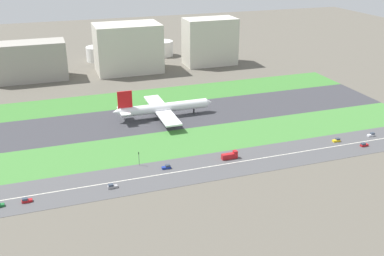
{
  "coord_description": "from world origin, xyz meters",
  "views": [
    {
      "loc": [
        -79.5,
        -257.31,
        104.34
      ],
      "look_at": [
        -3.9,
        -36.5,
        6.0
      ],
      "focal_mm": 41.86,
      "sensor_mm": 36.0,
      "label": 1
    }
  ],
  "objects_px": {
    "traffic_light": "(139,158)",
    "office_tower": "(210,42)",
    "car_5": "(371,135)",
    "car_4": "(337,140)",
    "car_3": "(364,145)",
    "fuel_tank_centre": "(134,51)",
    "airliner": "(162,108)",
    "car_6": "(26,200)",
    "car_1": "(112,186)",
    "truck_0": "(230,156)",
    "terminal_building": "(28,61)",
    "car_0": "(167,167)",
    "hangar_building": "(128,48)",
    "fuel_tank_east": "(162,48)",
    "fuel_tank_west": "(98,54)"
  },
  "relations": [
    {
      "from": "truck_0",
      "to": "office_tower",
      "type": "relative_size",
      "value": 0.18
    },
    {
      "from": "car_1",
      "to": "office_tower",
      "type": "xyz_separation_m",
      "value": [
        121.12,
        192.0,
        19.59
      ]
    },
    {
      "from": "car_0",
      "to": "hangar_building",
      "type": "distance_m",
      "value": 183.93
    },
    {
      "from": "car_0",
      "to": "car_1",
      "type": "xyz_separation_m",
      "value": [
        -28.62,
        -10.0,
        0.0
      ]
    },
    {
      "from": "car_6",
      "to": "car_0",
      "type": "bearing_deg",
      "value": -171.32
    },
    {
      "from": "car_1",
      "to": "terminal_building",
      "type": "xyz_separation_m",
      "value": [
        -33.44,
        192.0,
        14.33
      ]
    },
    {
      "from": "car_1",
      "to": "car_4",
      "type": "distance_m",
      "value": 127.95
    },
    {
      "from": "office_tower",
      "to": "terminal_building",
      "type": "bearing_deg",
      "value": 180.0
    },
    {
      "from": "car_5",
      "to": "fuel_tank_west",
      "type": "height_order",
      "value": "fuel_tank_west"
    },
    {
      "from": "truck_0",
      "to": "car_1",
      "type": "bearing_deg",
      "value": -170.92
    },
    {
      "from": "truck_0",
      "to": "car_4",
      "type": "xyz_separation_m",
      "value": [
        64.99,
        0.0,
        -0.75
      ]
    },
    {
      "from": "car_6",
      "to": "hangar_building",
      "type": "height_order",
      "value": "hangar_building"
    },
    {
      "from": "car_0",
      "to": "fuel_tank_west",
      "type": "height_order",
      "value": "fuel_tank_west"
    },
    {
      "from": "airliner",
      "to": "car_6",
      "type": "bearing_deg",
      "value": -136.45
    },
    {
      "from": "airliner",
      "to": "truck_0",
      "type": "relative_size",
      "value": 7.74
    },
    {
      "from": "car_3",
      "to": "fuel_tank_centre",
      "type": "bearing_deg",
      "value": -72.11
    },
    {
      "from": "office_tower",
      "to": "car_6",
      "type": "bearing_deg",
      "value": -129.46
    },
    {
      "from": "car_0",
      "to": "fuel_tank_west",
      "type": "distance_m",
      "value": 227.08
    },
    {
      "from": "airliner",
      "to": "fuel_tank_west",
      "type": "height_order",
      "value": "airliner"
    },
    {
      "from": "airliner",
      "to": "car_0",
      "type": "height_order",
      "value": "airliner"
    },
    {
      "from": "terminal_building",
      "to": "office_tower",
      "type": "bearing_deg",
      "value": 0.0
    },
    {
      "from": "car_6",
      "to": "terminal_building",
      "type": "relative_size",
      "value": 0.08
    },
    {
      "from": "airliner",
      "to": "car_4",
      "type": "bearing_deg",
      "value": -39.52
    },
    {
      "from": "car_3",
      "to": "traffic_light",
      "type": "height_order",
      "value": "traffic_light"
    },
    {
      "from": "fuel_tank_east",
      "to": "traffic_light",
      "type": "bearing_deg",
      "value": -108.31
    },
    {
      "from": "traffic_light",
      "to": "office_tower",
      "type": "relative_size",
      "value": 0.16
    },
    {
      "from": "car_5",
      "to": "hangar_building",
      "type": "distance_m",
      "value": 210.54
    },
    {
      "from": "fuel_tank_centre",
      "to": "airliner",
      "type": "bearing_deg",
      "value": -95.88
    },
    {
      "from": "terminal_building",
      "to": "fuel_tank_west",
      "type": "distance_m",
      "value": 75.89
    },
    {
      "from": "traffic_light",
      "to": "car_0",
      "type": "bearing_deg",
      "value": -33.71
    },
    {
      "from": "car_1",
      "to": "fuel_tank_centre",
      "type": "relative_size",
      "value": 0.25
    },
    {
      "from": "car_6",
      "to": "truck_0",
      "type": "relative_size",
      "value": 0.52
    },
    {
      "from": "truck_0",
      "to": "terminal_building",
      "type": "distance_m",
      "value": 206.22
    },
    {
      "from": "car_4",
      "to": "fuel_tank_centre",
      "type": "bearing_deg",
      "value": 106.22
    },
    {
      "from": "terminal_building",
      "to": "fuel_tank_centre",
      "type": "bearing_deg",
      "value": 25.36
    },
    {
      "from": "truck_0",
      "to": "airliner",
      "type": "bearing_deg",
      "value": 104.38
    },
    {
      "from": "fuel_tank_west",
      "to": "fuel_tank_centre",
      "type": "distance_m",
      "value": 34.46
    },
    {
      "from": "car_5",
      "to": "car_1",
      "type": "distance_m",
      "value": 151.4
    },
    {
      "from": "terminal_building",
      "to": "fuel_tank_west",
      "type": "relative_size",
      "value": 2.73
    },
    {
      "from": "airliner",
      "to": "traffic_light",
      "type": "distance_m",
      "value": 66.46
    },
    {
      "from": "car_3",
      "to": "car_6",
      "type": "xyz_separation_m",
      "value": [
        -174.92,
        0.0,
        0.0
      ]
    },
    {
      "from": "fuel_tank_east",
      "to": "car_5",
      "type": "bearing_deg",
      "value": -74.74
    },
    {
      "from": "car_4",
      "to": "hangar_building",
      "type": "relative_size",
      "value": 0.08
    },
    {
      "from": "car_5",
      "to": "car_4",
      "type": "distance_m",
      "value": 23.51
    },
    {
      "from": "car_6",
      "to": "fuel_tank_east",
      "type": "xyz_separation_m",
      "value": [
        126.04,
        237.0,
        6.2
      ]
    },
    {
      "from": "office_tower",
      "to": "car_1",
      "type": "bearing_deg",
      "value": -122.24
    },
    {
      "from": "car_0",
      "to": "car_4",
      "type": "relative_size",
      "value": 1.0
    },
    {
      "from": "truck_0",
      "to": "traffic_light",
      "type": "relative_size",
      "value": 1.17
    },
    {
      "from": "car_6",
      "to": "fuel_tank_east",
      "type": "height_order",
      "value": "fuel_tank_east"
    },
    {
      "from": "hangar_building",
      "to": "fuel_tank_centre",
      "type": "xyz_separation_m",
      "value": [
        14.52,
        45.0,
        -13.41
      ]
    }
  ]
}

